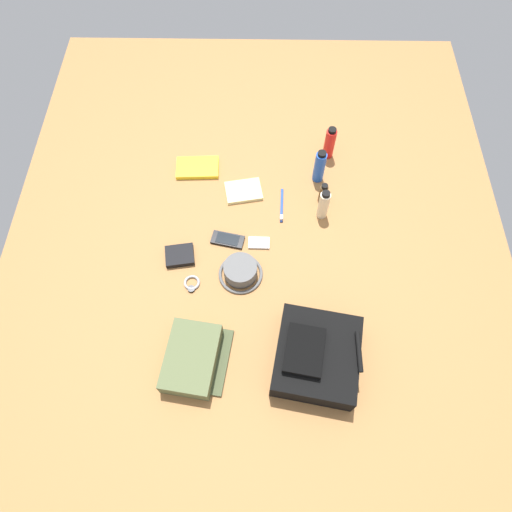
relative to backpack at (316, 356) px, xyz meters
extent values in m
cube|color=#9C6A3A|center=(-0.39, -0.21, -0.07)|extent=(2.64, 2.02, 0.02)
cube|color=black|center=(0.00, 0.00, 0.00)|extent=(0.34, 0.32, 0.11)
cube|color=black|center=(0.00, -0.05, 0.06)|extent=(0.18, 0.15, 0.03)
cylinder|color=black|center=(0.00, 0.13, 0.06)|extent=(0.14, 0.02, 0.02)
cube|color=#56603D|center=(0.01, -0.43, -0.02)|extent=(0.27, 0.20, 0.08)
cube|color=#454D30|center=(0.01, -0.33, -0.05)|extent=(0.24, 0.09, 0.01)
cylinder|color=#5E5E5E|center=(-0.33, -0.27, -0.02)|extent=(0.13, 0.13, 0.06)
torus|color=#5E5E5E|center=(-0.33, -0.27, -0.05)|extent=(0.17, 0.17, 0.01)
cylinder|color=red|center=(-0.93, 0.10, 0.02)|extent=(0.05, 0.05, 0.15)
cylinder|color=black|center=(-0.93, 0.10, 0.10)|extent=(0.03, 0.03, 0.01)
cylinder|color=blue|center=(-0.80, 0.05, 0.02)|extent=(0.05, 0.05, 0.15)
cylinder|color=black|center=(-0.80, 0.05, 0.10)|extent=(0.03, 0.03, 0.01)
cylinder|color=#473319|center=(-0.68, 0.06, -0.01)|extent=(0.03, 0.03, 0.09)
cylinder|color=black|center=(-0.68, 0.06, 0.04)|extent=(0.03, 0.03, 0.01)
cylinder|color=beige|center=(-0.61, 0.06, 0.01)|extent=(0.04, 0.04, 0.14)
cylinder|color=black|center=(-0.61, 0.06, 0.09)|extent=(0.03, 0.03, 0.01)
cube|color=yellow|center=(-0.84, -0.47, -0.05)|extent=(0.12, 0.19, 0.02)
cube|color=white|center=(-0.84, -0.47, -0.05)|extent=(0.11, 0.18, 0.01)
cube|color=black|center=(-0.48, -0.33, -0.05)|extent=(0.08, 0.14, 0.01)
cube|color=black|center=(-0.48, -0.33, -0.05)|extent=(0.07, 0.10, 0.00)
cube|color=#B7B7BC|center=(-0.47, -0.20, -0.05)|extent=(0.05, 0.08, 0.01)
cylinder|color=silver|center=(-0.47, -0.21, -0.05)|extent=(0.03, 0.03, 0.00)
torus|color=#99999E|center=(-0.29, -0.45, -0.05)|extent=(0.06, 0.06, 0.01)
cylinder|color=black|center=(-0.26, -0.45, -0.05)|extent=(0.03, 0.03, 0.01)
cylinder|color=blue|center=(-0.65, -0.11, -0.05)|extent=(0.16, 0.02, 0.01)
cube|color=white|center=(-0.58, -0.11, -0.04)|extent=(0.02, 0.01, 0.01)
cube|color=black|center=(-0.40, -0.51, -0.05)|extent=(0.11, 0.12, 0.02)
cube|color=beige|center=(-0.72, -0.27, -0.05)|extent=(0.14, 0.17, 0.02)
camera|label=1|loc=(0.41, -0.20, 1.51)|focal=31.53mm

